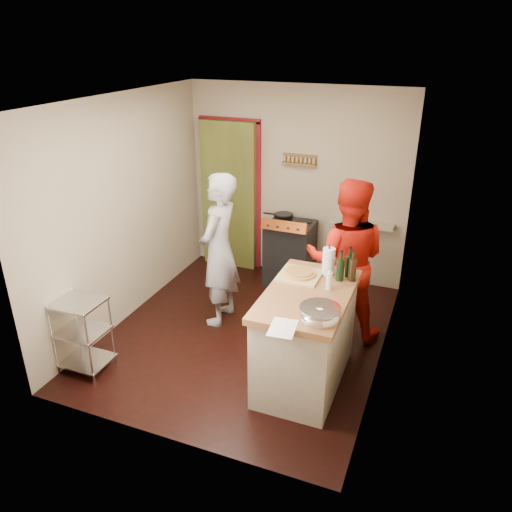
# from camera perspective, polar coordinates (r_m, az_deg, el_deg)

# --- Properties ---
(floor) EXTENTS (3.50, 3.50, 0.00)m
(floor) POSITION_cam_1_polar(r_m,az_deg,el_deg) (5.83, -1.09, -8.83)
(floor) COLOR black
(floor) RESTS_ON ground
(back_wall) EXTENTS (3.00, 0.44, 2.60)m
(back_wall) POSITION_cam_1_polar(r_m,az_deg,el_deg) (7.07, -0.40, 7.45)
(back_wall) COLOR gray
(back_wall) RESTS_ON ground
(left_wall) EXTENTS (0.04, 3.50, 2.60)m
(left_wall) POSITION_cam_1_polar(r_m,az_deg,el_deg) (5.94, -14.73, 5.00)
(left_wall) COLOR gray
(left_wall) RESTS_ON ground
(right_wall) EXTENTS (0.04, 3.50, 2.60)m
(right_wall) POSITION_cam_1_polar(r_m,az_deg,el_deg) (4.89, 15.24, 0.74)
(right_wall) COLOR gray
(right_wall) RESTS_ON ground
(ceiling) EXTENTS (3.00, 3.50, 0.02)m
(ceiling) POSITION_cam_1_polar(r_m,az_deg,el_deg) (4.91, -1.34, 17.59)
(ceiling) COLOR white
(ceiling) RESTS_ON back_wall
(stove) EXTENTS (0.60, 0.63, 1.00)m
(stove) POSITION_cam_1_polar(r_m,az_deg,el_deg) (6.78, 3.89, 0.45)
(stove) COLOR black
(stove) RESTS_ON ground
(wire_shelving) EXTENTS (0.48, 0.40, 0.80)m
(wire_shelving) POSITION_cam_1_polar(r_m,az_deg,el_deg) (5.34, -19.25, -8.19)
(wire_shelving) COLOR silver
(wire_shelving) RESTS_ON ground
(island) EXTENTS (0.78, 1.47, 1.29)m
(island) POSITION_cam_1_polar(r_m,az_deg,el_deg) (4.88, 5.76, -9.00)
(island) COLOR beige
(island) RESTS_ON ground
(person_stripe) EXTENTS (0.44, 0.67, 1.80)m
(person_stripe) POSITION_cam_1_polar(r_m,az_deg,el_deg) (5.70, -4.24, 0.64)
(person_stripe) COLOR #A8A8AC
(person_stripe) RESTS_ON ground
(person_red) EXTENTS (0.98, 0.81, 1.83)m
(person_red) POSITION_cam_1_polar(r_m,az_deg,el_deg) (5.49, 10.24, -0.51)
(person_red) COLOR red
(person_red) RESTS_ON ground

